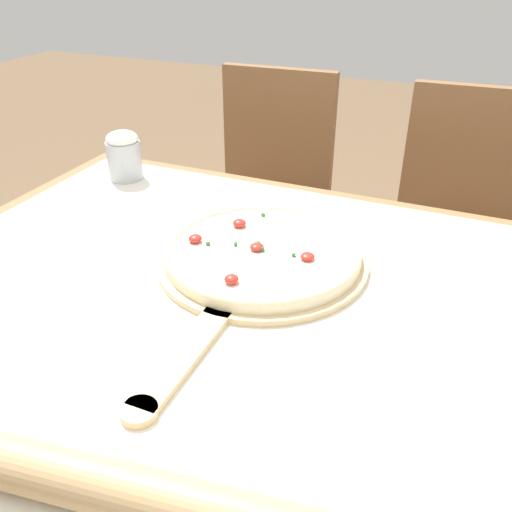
% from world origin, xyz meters
% --- Properties ---
extents(dining_table, '(1.35, 1.02, 0.73)m').
position_xyz_m(dining_table, '(0.00, 0.00, 0.64)').
color(dining_table, olive).
rests_on(dining_table, ground_plane).
extents(towel_cloth, '(1.27, 0.94, 0.00)m').
position_xyz_m(towel_cloth, '(0.00, 0.00, 0.74)').
color(towel_cloth, white).
rests_on(towel_cloth, dining_table).
extents(pizza_peel, '(0.39, 0.63, 0.01)m').
position_xyz_m(pizza_peel, '(-0.03, 0.10, 0.75)').
color(pizza_peel, '#D6B784').
rests_on(pizza_peel, towel_cloth).
extents(pizza, '(0.36, 0.36, 0.03)m').
position_xyz_m(pizza, '(-0.03, 0.13, 0.76)').
color(pizza, beige).
rests_on(pizza, pizza_peel).
extents(rolling_pin, '(0.48, 0.11, 0.06)m').
position_xyz_m(rolling_pin, '(0.05, -0.39, 0.77)').
color(rolling_pin, tan).
rests_on(rolling_pin, towel_cloth).
extents(chair_left, '(0.42, 0.42, 0.91)m').
position_xyz_m(chair_left, '(-0.32, 0.89, 0.53)').
color(chair_left, brown).
rests_on(chair_left, ground_plane).
extents(chair_right, '(0.42, 0.42, 0.91)m').
position_xyz_m(chair_right, '(0.29, 0.89, 0.53)').
color(chair_right, brown).
rests_on(chair_right, ground_plane).
extents(flour_cup, '(0.08, 0.08, 0.12)m').
position_xyz_m(flour_cup, '(-0.50, 0.37, 0.80)').
color(flour_cup, '#B2B7BC').
rests_on(flour_cup, towel_cloth).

